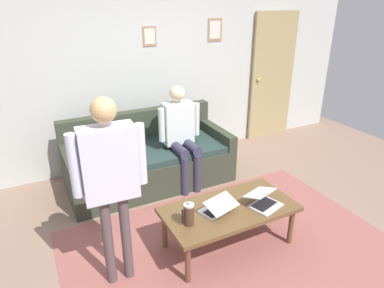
{
  "coord_description": "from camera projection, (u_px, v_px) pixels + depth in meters",
  "views": [
    {
      "loc": [
        1.54,
        2.34,
        2.28
      ],
      "look_at": [
        -0.01,
        -0.69,
        0.8
      ],
      "focal_mm": 32.31,
      "sensor_mm": 36.0,
      "label": 1
    }
  ],
  "objects": [
    {
      "name": "area_rug",
      "position": [
        233.0,
        250.0,
        3.34
      ],
      "size": [
        3.1,
        2.17,
        0.01
      ],
      "primitive_type": "cube",
      "color": "#98544E",
      "rests_on": "ground_plane"
    },
    {
      "name": "coffee_table",
      "position": [
        229.0,
        211.0,
        3.27
      ],
      "size": [
        1.26,
        0.64,
        0.44
      ],
      "color": "brown",
      "rests_on": "ground_plane"
    },
    {
      "name": "french_press",
      "position": [
        189.0,
        214.0,
        2.98
      ],
      "size": [
        0.11,
        0.09,
        0.23
      ],
      "color": "#4C3323",
      "rests_on": "coffee_table"
    },
    {
      "name": "person_standing",
      "position": [
        110.0,
        172.0,
        2.61
      ],
      "size": [
        0.58,
        0.2,
        1.63
      ],
      "color": "#534546",
      "rests_on": "ground_plane"
    },
    {
      "name": "couch",
      "position": [
        149.0,
        160.0,
        4.47
      ],
      "size": [
        2.06,
        0.92,
        0.88
      ],
      "color": "#343B2C",
      "rests_on": "ground_plane"
    },
    {
      "name": "interior_door",
      "position": [
        272.0,
        77.0,
        5.7
      ],
      "size": [
        0.82,
        0.09,
        2.05
      ],
      "color": "tan",
      "rests_on": "ground_plane"
    },
    {
      "name": "person_seated",
      "position": [
        181.0,
        131.0,
        4.26
      ],
      "size": [
        0.55,
        0.51,
        1.28
      ],
      "color": "#34334A",
      "rests_on": "ground_plane"
    },
    {
      "name": "ground_plane",
      "position": [
        223.0,
        242.0,
        3.46
      ],
      "size": [
        7.68,
        7.68,
        0.0
      ],
      "primitive_type": "plane",
      "color": "#8D6F5D"
    },
    {
      "name": "laptop_left",
      "position": [
        218.0,
        208.0,
        3.18
      ],
      "size": [
        0.37,
        0.33,
        0.14
      ],
      "color": "silver",
      "rests_on": "coffee_table"
    },
    {
      "name": "back_wall",
      "position": [
        142.0,
        68.0,
        4.72
      ],
      "size": [
        7.04,
        0.11,
        2.7
      ],
      "color": "beige",
      "rests_on": "ground_plane"
    },
    {
      "name": "laptop_center",
      "position": [
        264.0,
        201.0,
        3.27
      ],
      "size": [
        0.36,
        0.37,
        0.15
      ],
      "color": "silver",
      "rests_on": "coffee_table"
    }
  ]
}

